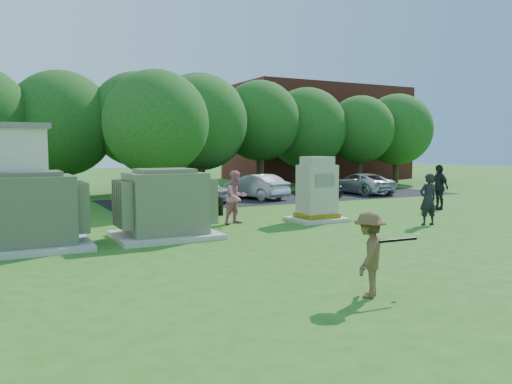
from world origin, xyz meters
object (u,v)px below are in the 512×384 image
person_by_generator (428,199)px  person_walking_right (439,187)px  transformer_left (30,213)px  car_dark (319,184)px  batter (369,254)px  car_silver_a (255,186)px  picnic_table (199,203)px  person_at_picnic (236,197)px  generator_cabinet (317,193)px  transformer_right (165,205)px  car_white (202,189)px  car_silver_b (360,184)px

person_by_generator → person_walking_right: person_walking_right is taller
transformer_left → car_dark: size_ratio=0.69×
batter → person_by_generator: person_by_generator is taller
transformer_left → car_silver_a: 14.57m
person_by_generator → car_dark: 11.34m
picnic_table → person_at_picnic: (0.32, -2.88, 0.48)m
picnic_table → person_walking_right: (9.98, -3.15, 0.52)m
generator_cabinet → person_by_generator: size_ratio=1.32×
transformer_right → car_dark: 14.91m
car_silver_a → car_dark: size_ratio=0.92×
batter → car_silver_a: bearing=-149.3°
batter → transformer_left: bearing=-94.3°
generator_cabinet → car_dark: size_ratio=0.55×
car_dark → transformer_right: bearing=-121.8°
transformer_left → batter: bearing=-55.6°
car_white → car_silver_b: car_white is taller
generator_cabinet → person_at_picnic: generator_cabinet is taller
transformer_right → picnic_table: size_ratio=1.72×
person_by_generator → person_walking_right: 4.92m
transformer_left → car_white: size_ratio=0.81×
car_white → car_silver_b: 9.79m
car_white → car_silver_b: bearing=-24.6°
person_at_picnic → picnic_table: bearing=78.6°
person_walking_right → car_silver_b: (1.82, 7.57, -0.38)m
person_by_generator → car_silver_b: 12.05m
batter → person_at_picnic: person_at_picnic is taller
person_walking_right → car_white: (-7.96, 7.95, -0.36)m
car_silver_a → car_dark: 4.11m
picnic_table → generator_cabinet: bearing=-47.9°
transformer_right → transformer_left: bearing=180.0°
person_by_generator → car_silver_b: bearing=-107.7°
transformer_right → generator_cabinet: size_ratio=1.26×
batter → car_silver_a: 17.73m
picnic_table → car_white: bearing=67.2°
picnic_table → person_by_generator: person_by_generator is taller
picnic_table → transformer_left: bearing=-145.8°
batter → car_white: (3.28, 16.68, -0.15)m
generator_cabinet → batter: size_ratio=1.53×
person_walking_right → transformer_right: bearing=-73.8°
person_at_picnic → generator_cabinet: bearing=-31.5°
transformer_left → transformer_right: bearing=0.0°
transformer_left → batter: 9.12m
transformer_left → picnic_table: 7.77m
batter → car_white: batter is taller
transformer_right → car_silver_a: transformer_right is taller
transformer_right → car_silver_b: transformer_right is taller
picnic_table → person_at_picnic: size_ratio=0.92×
car_white → car_dark: size_ratio=0.85×
transformer_left → person_at_picnic: (6.73, 1.48, -0.02)m
picnic_table → car_silver_b: 12.60m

